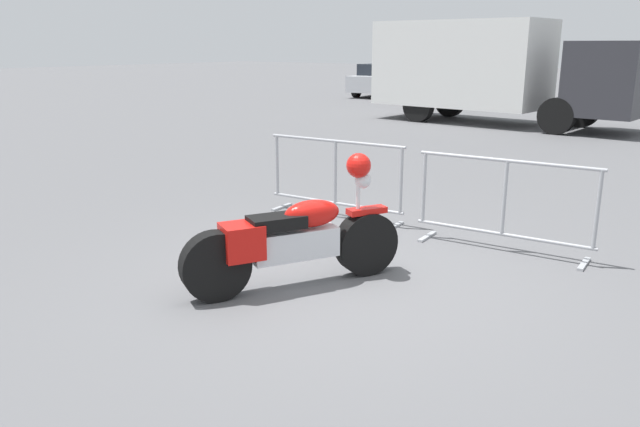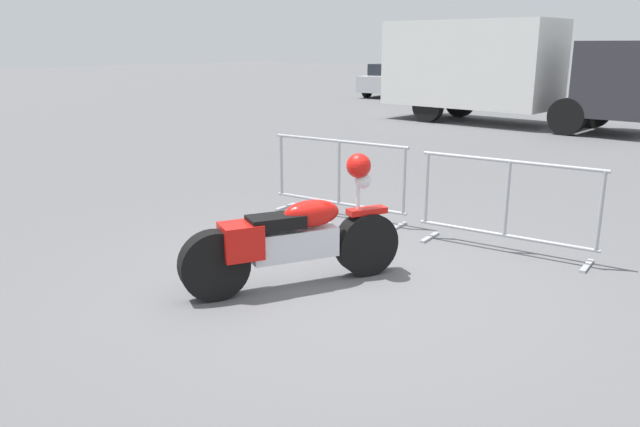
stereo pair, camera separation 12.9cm
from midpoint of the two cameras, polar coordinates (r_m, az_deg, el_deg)
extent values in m
plane|color=#5B5B5E|center=(6.20, 1.52, -6.50)|extent=(120.00, 120.00, 0.00)
cylinder|color=black|center=(6.39, 3.66, -2.74)|extent=(0.46, 0.67, 0.65)
cylinder|color=black|center=(5.83, -10.16, -4.76)|extent=(0.46, 0.67, 0.65)
cube|color=silver|center=(6.03, -2.94, -2.81)|extent=(0.61, 0.88, 0.29)
ellipsoid|color=red|center=(6.02, -1.35, 0.01)|extent=(0.50, 0.63, 0.27)
cube|color=black|center=(5.90, -4.62, -0.78)|extent=(0.50, 0.60, 0.12)
cube|color=red|center=(5.83, -7.79, -2.53)|extent=(0.46, 0.48, 0.33)
cube|color=red|center=(6.29, 3.71, 0.27)|extent=(0.31, 0.43, 0.06)
cylinder|color=silver|center=(6.21, 2.91, 1.40)|extent=(0.06, 0.06, 0.46)
sphere|color=silver|center=(6.19, 3.35, 3.05)|extent=(0.16, 0.16, 0.16)
sphere|color=red|center=(6.14, 2.95, 4.41)|extent=(0.25, 0.25, 0.25)
cylinder|color=#9EA0A5|center=(8.34, 0.99, 6.63)|extent=(2.05, 0.21, 0.04)
cylinder|color=#9EA0A5|center=(8.51, 0.96, 0.96)|extent=(2.05, 0.21, 0.04)
cylinder|color=#9EA0A5|center=(8.96, -4.35, 4.43)|extent=(0.05, 0.05, 0.85)
cylinder|color=#9EA0A5|center=(8.41, 0.97, 3.77)|extent=(0.05, 0.05, 0.85)
cylinder|color=#9EA0A5|center=(7.95, 6.96, 2.98)|extent=(0.05, 0.05, 0.85)
cube|color=#9EA0A5|center=(9.05, -3.92, 0.59)|extent=(0.10, 0.44, 0.03)
cube|color=#9EA0A5|center=(8.13, 6.38, -1.16)|extent=(0.10, 0.44, 0.03)
cylinder|color=#9EA0A5|center=(7.20, 16.27, 4.66)|extent=(2.05, 0.21, 0.04)
cylinder|color=#9EA0A5|center=(7.40, 15.79, -1.82)|extent=(2.05, 0.21, 0.04)
cylinder|color=#9EA0A5|center=(7.61, 9.01, 2.36)|extent=(0.05, 0.05, 0.85)
cylinder|color=#9EA0A5|center=(7.29, 16.03, 1.37)|extent=(0.05, 0.05, 0.85)
cylinder|color=#9EA0A5|center=(7.08, 23.57, 0.29)|extent=(0.05, 0.05, 0.85)
cube|color=#9EA0A5|center=(7.74, 9.30, -2.11)|extent=(0.10, 0.44, 0.03)
cube|color=#9EA0A5|center=(7.26, 22.52, -4.29)|extent=(0.10, 0.44, 0.03)
cube|color=silver|center=(19.79, 12.62, 13.23)|extent=(5.11, 2.56, 2.50)
cube|color=#2D2D33|center=(18.16, 24.79, 11.12)|extent=(1.91, 2.28, 1.90)
cylinder|color=black|center=(19.42, 22.65, 8.70)|extent=(0.97, 0.33, 0.96)
cylinder|color=black|center=(17.61, 20.62, 8.34)|extent=(0.97, 0.33, 0.96)
cylinder|color=black|center=(21.12, 11.63, 9.98)|extent=(0.97, 0.33, 0.96)
cylinder|color=black|center=(19.46, 8.80, 9.69)|extent=(0.97, 0.33, 0.96)
cube|color=#B7BABF|center=(29.24, 5.82, 11.83)|extent=(2.17, 4.43, 0.70)
cube|color=#1E232B|center=(29.08, 5.72, 12.99)|extent=(1.81, 2.34, 0.50)
cylinder|color=black|center=(30.81, 5.71, 11.46)|extent=(0.28, 0.65, 0.64)
cylinder|color=black|center=(30.19, 8.24, 11.31)|extent=(0.28, 0.65, 0.64)
cylinder|color=black|center=(28.38, 3.22, 11.20)|extent=(0.28, 0.65, 0.64)
cylinder|color=black|center=(27.72, 5.92, 11.04)|extent=(0.28, 0.65, 0.64)
cube|color=maroon|center=(27.34, 10.44, 11.34)|extent=(2.02, 4.13, 0.65)
cube|color=#1E232B|center=(27.18, 10.39, 12.50)|extent=(1.69, 2.18, 0.46)
cylinder|color=black|center=(28.79, 10.09, 11.01)|extent=(0.26, 0.61, 0.59)
cylinder|color=black|center=(28.31, 12.69, 10.81)|extent=(0.26, 0.61, 0.59)
cylinder|color=black|center=(26.44, 7.98, 10.74)|extent=(0.26, 0.61, 0.59)
cylinder|color=black|center=(25.92, 10.78, 10.53)|extent=(0.26, 0.61, 0.59)
cube|color=#236B38|center=(26.13, 16.18, 10.95)|extent=(2.21, 4.51, 0.71)
cube|color=#1E232B|center=(25.95, 16.19, 12.27)|extent=(1.85, 2.38, 0.51)
cylinder|color=black|center=(27.69, 15.45, 10.60)|extent=(0.29, 0.67, 0.65)
cylinder|color=black|center=(27.31, 18.48, 10.31)|extent=(0.29, 0.67, 0.65)
cylinder|color=black|center=(25.04, 13.57, 10.29)|extent=(0.29, 0.67, 0.65)
cylinder|color=black|center=(24.62, 16.90, 9.98)|extent=(0.29, 0.67, 0.65)
camera|label=1|loc=(0.06, -90.59, -0.16)|focal=35.00mm
camera|label=2|loc=(0.06, 89.41, 0.16)|focal=35.00mm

